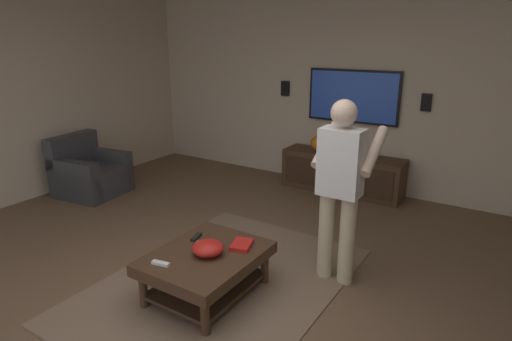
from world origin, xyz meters
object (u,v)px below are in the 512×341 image
Objects in this scene: remote_white at (161,263)px; coffee_table at (206,264)px; tv at (353,96)px; remote_black at (196,237)px; person_standing at (341,182)px; vase_round at (318,143)px; remote_grey at (205,243)px; media_console at (342,173)px; wall_speaker_right at (285,88)px; bowl at (208,248)px; wall_speaker_left at (426,102)px; armchair at (90,174)px; book at (242,245)px.

coffee_table is at bearing -128.60° from remote_white.
remote_black is (-3.12, 0.24, -0.91)m from tv.
tv is 3.26m from remote_black.
person_standing is 10.93× the size of remote_black.
remote_grey is at bearing -174.40° from vase_round.
person_standing is 2.53m from vase_round.
tv is (3.28, 0.00, 1.03)m from coffee_table.
wall_speaker_right reaches higher than media_console.
wall_speaker_left is (3.30, -0.93, 0.86)m from bowl.
vase_round reaches higher than remote_black.
armchair is 4.11× the size of wall_speaker_right.
bowl is at bearing 164.28° from wall_speaker_left.
book is 2.87m from vase_round.
bowl reaches higher than remote_grey.
person_standing is 10.93× the size of remote_white.
media_console is 7.73× the size of vase_round.
armchair is at bearing 139.76° from wall_speaker_right.
armchair is 4.11× the size of vase_round.
tv is at bearing 0.08° from coffee_table.
coffee_table is at bearing 0.08° from tv.
remote_black is 1.00× the size of remote_grey.
tv is at bearing -59.32° from vase_round.
vase_round is (-0.23, 0.39, -0.67)m from tv.
remote_white is at bearing -130.35° from remote_grey.
armchair is 3.19m from bowl.
remote_black is 0.68× the size of wall_speaker_left.
bowl is at bearing -107.25° from coffee_table.
media_console is 3.06m from bowl.
wall_speaker_right reaches higher than remote_white.
armchair is 3.26m from book.
tv is at bearing 18.91° from person_standing.
armchair is 2.87m from remote_black.
bowl is at bearing -133.66° from remote_white.
remote_white is at bearing -34.41° from armchair.
book is at bearing -168.21° from vase_round.
remote_grey is (0.13, 0.14, -0.05)m from bowl.
media_console is 11.33× the size of remote_black.
remote_black is at bearing 158.95° from wall_speaker_left.
bowl is 1.19× the size of wall_speaker_right.
remote_black is at bearing 55.96° from coffee_table.
person_standing reaches higher than media_console.
bowl is (-0.86, 0.78, -0.47)m from person_standing.
book is (0.25, -0.19, 0.12)m from coffee_table.
armchair is 4.62m from wall_speaker_left.
remote_grey is at bearing -162.94° from wall_speaker_right.
vase_round is at bearing 63.77° from remote_grey.
media_console is 2.43m from person_standing.
coffee_table is 0.77× the size of tv.
armchair is 3.54m from media_console.
media_console is at bearing 56.17° from remote_grey.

